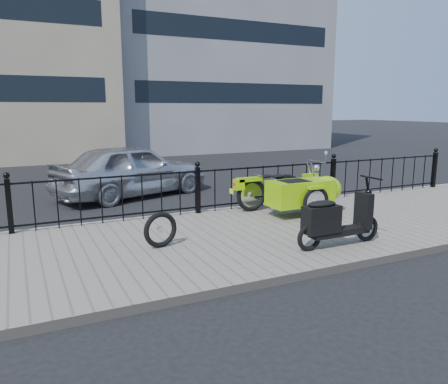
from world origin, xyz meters
name	(u,v)px	position (x,y,z in m)	size (l,w,h in m)	color
ground	(225,234)	(0.00, 0.00, 0.00)	(120.00, 120.00, 0.00)	black
sidewalk	(238,238)	(0.00, -0.50, 0.06)	(30.00, 3.80, 0.12)	slate
curb	(196,214)	(0.00, 1.44, 0.06)	(30.00, 0.10, 0.12)	gray
iron_fence	(198,191)	(0.00, 1.30, 0.59)	(14.11, 0.11, 1.08)	black
building_grey	(206,13)	(7.00, 16.99, 7.50)	(12.00, 8.01, 15.00)	gray
motorcycle_sidecar	(303,191)	(1.95, 0.34, 0.59)	(2.28, 1.48, 0.98)	black
scooter	(334,221)	(1.07, -1.71, 0.54)	(1.59, 0.46, 1.07)	black
spare_tire	(160,230)	(-1.39, -0.57, 0.40)	(0.57, 0.57, 0.08)	black
sedan_car	(132,170)	(-0.65, 4.21, 0.69)	(1.63, 4.05, 1.38)	silver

